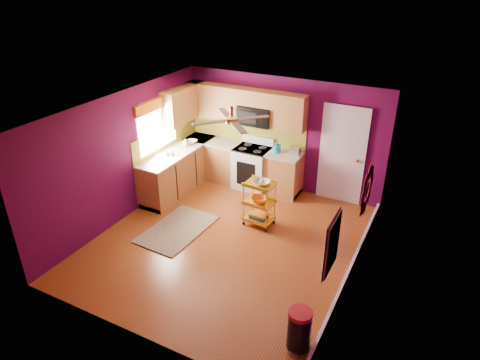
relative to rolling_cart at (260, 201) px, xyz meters
The scene contains 18 objects.
ground 0.99m from the rolling_cart, 108.11° to the right, with size 5.00×5.00×0.00m, color maroon.
room_envelope 1.40m from the rolling_cart, 106.36° to the right, with size 4.54×5.04×2.52m.
lower_cabinets 1.90m from the rolling_cart, 147.76° to the left, with size 2.81×2.31×0.94m.
electric_range 1.59m from the rolling_cart, 120.67° to the left, with size 0.76×0.66×1.13m.
upper_cabinetry 2.41m from the rolling_cart, 137.69° to the left, with size 2.80×2.30×1.26m.
left_window 2.78m from the rolling_cart, behind, with size 0.08×1.35×1.08m.
panel_door 2.05m from the rolling_cart, 56.82° to the left, with size 0.95×0.11×2.15m.
right_wall_art 2.46m from the rolling_cart, 30.14° to the right, with size 0.04×2.74×1.04m.
ceiling_fan 1.90m from the rolling_cart, 113.54° to the right, with size 1.01×1.01×0.26m.
shag_rug 1.66m from the rolling_cart, 145.53° to the right, with size 0.95×1.55×0.02m, color #311D10.
rolling_cart is the anchor object (origin of this frame).
trash_can 3.03m from the rolling_cart, 55.06° to the right, with size 0.34×0.36×0.60m.
teal_kettle 1.53m from the rolling_cart, 100.61° to the left, with size 0.18×0.18×0.21m.
toaster 1.55m from the rolling_cart, 84.60° to the left, with size 0.22×0.15×0.18m, color beige.
soap_bottle_a 2.24m from the rolling_cart, behind, with size 0.08×0.08×0.17m, color #EA3F72.
soap_bottle_b 2.38m from the rolling_cart, 160.21° to the left, with size 0.14×0.14×0.19m, color white.
counter_dish 2.45m from the rolling_cart, 155.08° to the left, with size 0.25×0.25×0.06m, color white.
counter_cup 2.30m from the rolling_cart, behind, with size 0.12×0.12×0.09m, color white.
Camera 1 is at (3.18, -5.66, 4.57)m, focal length 32.00 mm.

